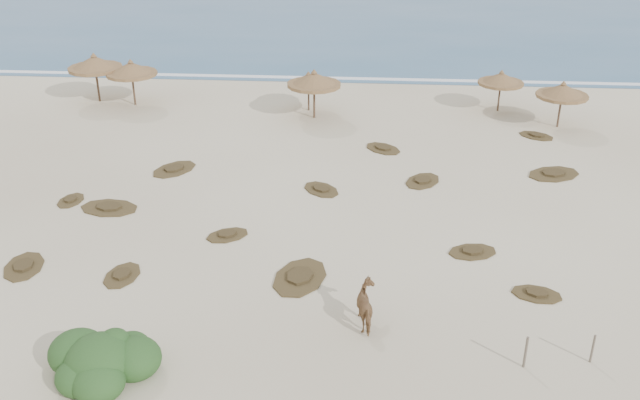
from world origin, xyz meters
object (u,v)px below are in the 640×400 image
(palapa_1, at_px, (131,69))
(bush, at_px, (101,361))
(palapa_0, at_px, (95,64))
(horse, at_px, (369,306))

(palapa_1, relative_size, bush, 0.95)
(palapa_0, relative_size, palapa_1, 1.33)
(palapa_1, bearing_deg, horse, -56.18)
(bush, bearing_deg, palapa_0, 109.82)
(palapa_0, bearing_deg, palapa_1, -12.15)
(palapa_0, height_order, palapa_1, palapa_0)
(palapa_1, bearing_deg, palapa_0, 167.85)
(horse, bearing_deg, palapa_1, -69.54)
(palapa_0, bearing_deg, bush, -70.18)
(palapa_1, distance_m, bush, 25.85)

